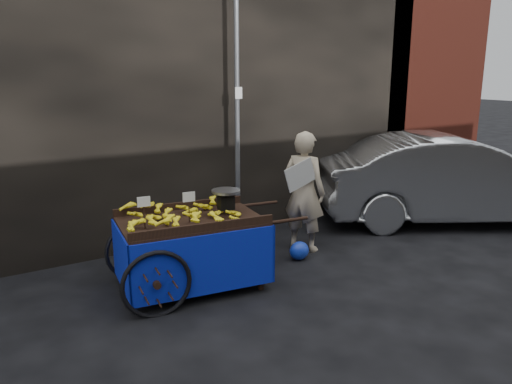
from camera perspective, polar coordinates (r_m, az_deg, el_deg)
ground at (r=7.22m, az=1.09°, el=-8.61°), size 80.00×80.00×0.00m
building_wall at (r=9.13m, az=-5.84°, el=12.16°), size 13.50×2.00×5.00m
street_pole at (r=7.97m, az=-2.17°, el=8.43°), size 0.12×0.10×4.00m
banana_cart at (r=6.37m, az=-7.89°, el=-3.99°), size 2.57×1.44×1.33m
vendor at (r=7.69m, az=5.52°, el=0.07°), size 0.87×0.81×1.86m
plastic_bag at (r=7.48m, az=4.97°, el=-6.70°), size 0.31×0.25×0.28m
parked_car at (r=9.84m, az=21.53°, el=1.41°), size 5.08×3.89×1.61m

